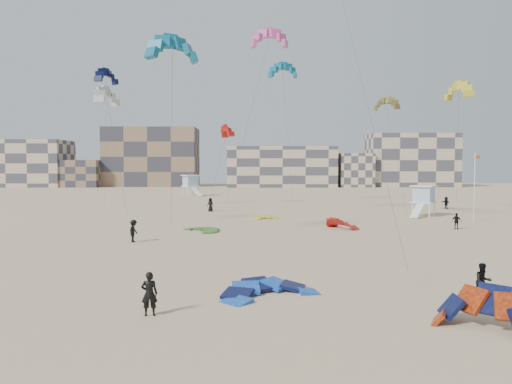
{
  "coord_description": "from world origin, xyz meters",
  "views": [
    {
      "loc": [
        1.97,
        -21.46,
        6.29
      ],
      "look_at": [
        2.04,
        6.0,
        4.85
      ],
      "focal_mm": 35.0,
      "sensor_mm": 36.0,
      "label": 1
    }
  ],
  "objects_px": {
    "lifeguard_tower_near": "(424,201)",
    "kitesurfer_main": "(149,294)",
    "kite_ground_blue": "(268,295)",
    "kite_ground_orange": "(486,331)"
  },
  "relations": [
    {
      "from": "kite_ground_blue",
      "to": "kitesurfer_main",
      "type": "height_order",
      "value": "kitesurfer_main"
    },
    {
      "from": "lifeguard_tower_near",
      "to": "kite_ground_orange",
      "type": "bearing_deg",
      "value": -69.77
    },
    {
      "from": "kite_ground_blue",
      "to": "kitesurfer_main",
      "type": "bearing_deg",
      "value": -174.18
    },
    {
      "from": "kitesurfer_main",
      "to": "lifeguard_tower_near",
      "type": "bearing_deg",
      "value": -128.61
    },
    {
      "from": "kite_ground_blue",
      "to": "kite_ground_orange",
      "type": "xyz_separation_m",
      "value": [
        8.17,
        -5.37,
        0.0
      ]
    },
    {
      "from": "kite_ground_blue",
      "to": "lifeguard_tower_near",
      "type": "xyz_separation_m",
      "value": [
        20.43,
        37.86,
        1.91
      ]
    },
    {
      "from": "kite_ground_orange",
      "to": "kite_ground_blue",
      "type": "bearing_deg",
      "value": -169.44
    },
    {
      "from": "kite_ground_blue",
      "to": "kite_ground_orange",
      "type": "bearing_deg",
      "value": -61.33
    },
    {
      "from": "lifeguard_tower_near",
      "to": "kitesurfer_main",
      "type": "bearing_deg",
      "value": -85.66
    },
    {
      "from": "kitesurfer_main",
      "to": "lifeguard_tower_near",
      "type": "xyz_separation_m",
      "value": [
        25.52,
        41.28,
        0.98
      ]
    }
  ]
}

